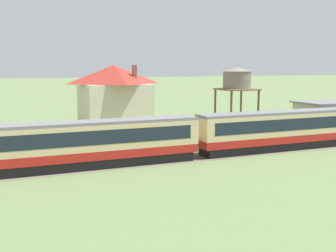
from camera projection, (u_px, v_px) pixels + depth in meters
passenger_train at (199, 134)px, 42.49m from camera, size 89.67×2.86×4.30m
railway_track at (237, 154)px, 44.59m from camera, size 158.87×3.60×0.04m
station_building at (335, 116)px, 59.86m from camera, size 11.43×7.50×4.28m
station_house_red_roof at (114, 97)px, 60.45m from camera, size 9.80×9.13×9.37m
water_tower at (237, 81)px, 53.34m from camera, size 4.46×4.46×9.05m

